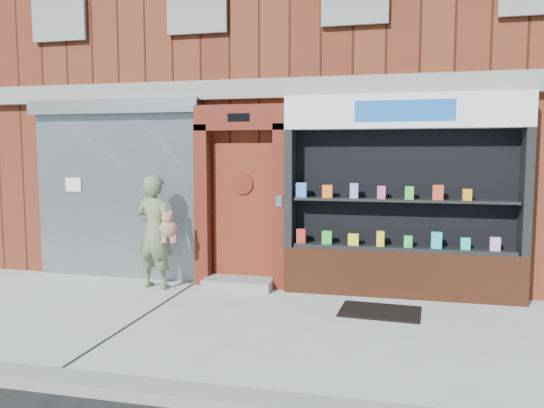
% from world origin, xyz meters
% --- Properties ---
extents(ground, '(80.00, 80.00, 0.00)m').
position_xyz_m(ground, '(0.00, 0.00, 0.00)').
color(ground, '#9E9E99').
rests_on(ground, ground).
extents(curb, '(60.00, 0.30, 0.12)m').
position_xyz_m(curb, '(0.00, -2.15, 0.06)').
color(curb, gray).
rests_on(curb, ground).
extents(building, '(12.00, 8.16, 8.00)m').
position_xyz_m(building, '(-0.00, 5.99, 4.00)').
color(building, '#5E2315').
rests_on(building, ground).
extents(shutter_bay, '(3.10, 0.30, 3.04)m').
position_xyz_m(shutter_bay, '(-3.00, 1.93, 1.72)').
color(shutter_bay, gray).
rests_on(shutter_bay, ground).
extents(red_door_bay, '(1.52, 0.58, 2.90)m').
position_xyz_m(red_door_bay, '(-0.75, 1.86, 1.46)').
color(red_door_bay, '#5B1A0F').
rests_on(red_door_bay, ground).
extents(pharmacy_bay, '(3.50, 0.41, 3.00)m').
position_xyz_m(pharmacy_bay, '(1.75, 1.81, 1.37)').
color(pharmacy_bay, '#602B16').
rests_on(pharmacy_bay, ground).
extents(woman, '(0.81, 0.57, 1.80)m').
position_xyz_m(woman, '(-2.03, 1.39, 0.91)').
color(woman, '#626E48').
rests_on(woman, ground).
extents(doormat, '(1.11, 0.81, 0.03)m').
position_xyz_m(doormat, '(1.49, 0.87, 0.01)').
color(doormat, black).
rests_on(doormat, ground).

